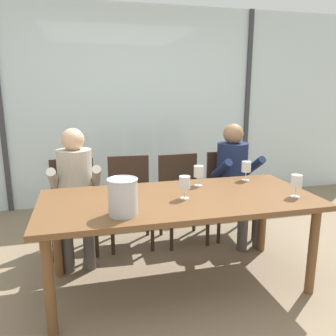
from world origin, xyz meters
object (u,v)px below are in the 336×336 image
object	(u,v)px
person_beige_jumper	(75,185)
wine_glass_by_left_taster	(246,168)
chair_center	(181,190)
wine_glass_near_bucket	(296,181)
dining_table	(179,206)
wine_glass_center_pour	(199,172)
wine_glass_by_right_taster	(185,183)
chair_left_of_center	(130,193)
ice_bucket_primary	(123,196)
chair_near_curtain	(73,198)
chair_right_of_center	(228,186)
person_navy_polo	(235,174)

from	to	relation	value
person_beige_jumper	wine_glass_by_left_taster	bearing A→B (deg)	-15.71
chair_center	wine_glass_near_bucket	distance (m)	1.28
dining_table	person_beige_jumper	size ratio (longest dim) A/B	1.75
wine_glass_center_pour	wine_glass_by_right_taster	size ratio (longest dim) A/B	1.00
dining_table	chair_left_of_center	xyz separation A→B (m)	(-0.26, 0.91, -0.15)
dining_table	ice_bucket_primary	distance (m)	0.57
wine_glass_center_pour	chair_center	bearing A→B (deg)	87.79
chair_near_curtain	wine_glass_near_bucket	distance (m)	2.04
wine_glass_by_left_taster	wine_glass_center_pour	distance (m)	0.48
wine_glass_by_left_taster	chair_center	bearing A→B (deg)	129.77
dining_table	chair_right_of_center	size ratio (longest dim) A/B	2.38
dining_table	person_navy_polo	distance (m)	1.11
person_navy_polo	wine_glass_by_right_taster	distance (m)	1.13
chair_center	wine_glass_near_bucket	xyz separation A→B (m)	(0.60, -1.08, 0.35)
person_beige_jumper	wine_glass_center_pour	bearing A→B (deg)	-25.16
person_navy_polo	ice_bucket_primary	bearing A→B (deg)	-147.44
dining_table	person_navy_polo	size ratio (longest dim) A/B	1.75
chair_near_curtain	ice_bucket_primary	xyz separation A→B (m)	(0.35, -1.17, 0.35)
chair_near_curtain	person_beige_jumper	size ratio (longest dim) A/B	0.73
chair_right_of_center	wine_glass_by_right_taster	xyz separation A→B (m)	(-0.78, -0.93, 0.34)
chair_left_of_center	person_navy_polo	size ratio (longest dim) A/B	0.73
wine_glass_center_pour	wine_glass_near_bucket	bearing A→B (deg)	-37.27
chair_center	person_navy_polo	bearing A→B (deg)	-15.23
dining_table	wine_glass_by_right_taster	distance (m)	0.20
ice_bucket_primary	wine_glass_by_left_taster	world-z (taller)	ice_bucket_primary
wine_glass_near_bucket	wine_glass_center_pour	size ratio (longest dim) A/B	1.00
ice_bucket_primary	wine_glass_by_right_taster	distance (m)	0.54
ice_bucket_primary	wine_glass_near_bucket	world-z (taller)	ice_bucket_primary
wine_glass_center_pour	wine_glass_by_right_taster	bearing A→B (deg)	-125.44
wine_glass_near_bucket	wine_glass_by_right_taster	size ratio (longest dim) A/B	1.00
chair_near_curtain	person_navy_polo	distance (m)	1.65
ice_bucket_primary	wine_glass_center_pour	bearing A→B (deg)	36.92
chair_left_of_center	wine_glass_near_bucket	world-z (taller)	wine_glass_near_bucket
dining_table	wine_glass_by_right_taster	bearing A→B (deg)	-53.16
chair_near_curtain	wine_glass_by_right_taster	xyz separation A→B (m)	(0.84, -0.94, 0.34)
chair_center	wine_glass_center_pour	distance (m)	0.69
person_beige_jumper	wine_glass_center_pour	xyz separation A→B (m)	(1.03, -0.48, 0.17)
dining_table	chair_right_of_center	bearing A→B (deg)	47.68
person_navy_polo	dining_table	bearing A→B (deg)	-143.54
chair_right_of_center	ice_bucket_primary	bearing A→B (deg)	-134.17
chair_center	person_navy_polo	xyz separation A→B (m)	(0.55, -0.12, 0.17)
chair_left_of_center	wine_glass_near_bucket	distance (m)	1.63
chair_center	wine_glass_by_right_taster	size ratio (longest dim) A/B	5.06
chair_left_of_center	person_navy_polo	world-z (taller)	person_navy_polo
chair_left_of_center	wine_glass_near_bucket	size ratio (longest dim) A/B	5.06
chair_right_of_center	wine_glass_by_left_taster	xyz separation A→B (m)	(-0.09, -0.56, 0.34)
chair_center	wine_glass_center_pour	bearing A→B (deg)	-94.77
person_beige_jumper	wine_glass_by_left_taster	xyz separation A→B (m)	(1.50, -0.42, 0.17)
dining_table	chair_center	size ratio (longest dim) A/B	2.38
person_beige_jumper	chair_near_curtain	bearing A→B (deg)	101.32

